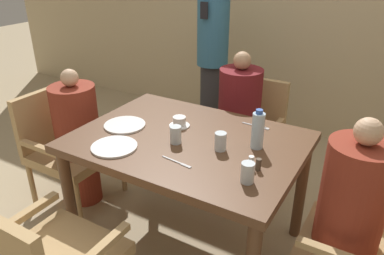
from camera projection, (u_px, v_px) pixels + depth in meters
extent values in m
plane|color=tan|center=(188.00, 240.00, 2.53)|extent=(16.00, 16.00, 0.00)
cube|color=brown|center=(188.00, 142.00, 2.21)|extent=(1.32, 0.97, 0.05)
cylinder|color=brown|center=(70.00, 202.00, 2.32)|extent=(0.07, 0.07, 0.73)
cylinder|color=brown|center=(151.00, 146.00, 2.98)|extent=(0.07, 0.07, 0.73)
cylinder|color=brown|center=(301.00, 190.00, 2.43)|extent=(0.07, 0.07, 0.73)
cube|color=tan|center=(75.00, 154.00, 2.82)|extent=(0.55, 0.55, 0.07)
cube|color=tan|center=(47.00, 117.00, 2.83)|extent=(0.05, 0.55, 0.43)
cube|color=tan|center=(97.00, 123.00, 2.95)|extent=(0.49, 0.04, 0.04)
cube|color=tan|center=(44.00, 150.00, 2.56)|extent=(0.49, 0.04, 0.04)
cylinder|color=tan|center=(123.00, 171.00, 2.99)|extent=(0.04, 0.04, 0.35)
cylinder|color=tan|center=(78.00, 203.00, 2.61)|extent=(0.04, 0.04, 0.35)
cylinder|color=tan|center=(79.00, 156.00, 3.21)|extent=(0.04, 0.04, 0.35)
cylinder|color=tan|center=(32.00, 183.00, 2.83)|extent=(0.04, 0.04, 0.35)
cylinder|color=maroon|center=(84.00, 175.00, 2.87)|extent=(0.24, 0.24, 0.42)
cylinder|color=maroon|center=(76.00, 120.00, 2.67)|extent=(0.32, 0.32, 0.51)
sphere|color=tan|center=(69.00, 78.00, 2.53)|extent=(0.12, 0.12, 0.12)
cube|color=tan|center=(240.00, 141.00, 3.00)|extent=(0.55, 0.55, 0.07)
cube|color=tan|center=(254.00, 102.00, 3.09)|extent=(0.55, 0.05, 0.43)
cube|color=tan|center=(272.00, 131.00, 2.82)|extent=(0.04, 0.49, 0.04)
cube|color=tan|center=(213.00, 117.00, 3.05)|extent=(0.04, 0.49, 0.04)
cylinder|color=tan|center=(256.00, 187.00, 2.79)|extent=(0.04, 0.04, 0.35)
cylinder|color=tan|center=(199.00, 169.00, 3.02)|extent=(0.04, 0.04, 0.35)
cylinder|color=tan|center=(277.00, 158.00, 3.17)|extent=(0.04, 0.04, 0.35)
cylinder|color=tan|center=(225.00, 145.00, 3.40)|extent=(0.04, 0.04, 0.35)
cylinder|color=maroon|center=(236.00, 163.00, 3.03)|extent=(0.24, 0.24, 0.42)
cylinder|color=maroon|center=(240.00, 106.00, 2.82)|extent=(0.32, 0.32, 0.58)
sphere|color=tan|center=(242.00, 61.00, 2.66)|extent=(0.13, 0.13, 0.13)
cube|color=tan|center=(355.00, 251.00, 1.91)|extent=(0.55, 0.55, 0.07)
cube|color=tan|center=(368.00, 200.00, 2.04)|extent=(0.49, 0.04, 0.04)
cylinder|color=tan|center=(313.00, 237.00, 2.31)|extent=(0.04, 0.04, 0.35)
cylinder|color=maroon|center=(354.00, 196.00, 1.80)|extent=(0.32, 0.32, 0.57)
sphere|color=tan|center=(369.00, 132.00, 1.65)|extent=(0.13, 0.13, 0.13)
cube|color=tan|center=(18.00, 219.00, 1.90)|extent=(0.04, 0.49, 0.04)
cylinder|color=tan|center=(67.00, 245.00, 2.24)|extent=(0.04, 0.04, 0.35)
cylinder|color=#2D2D33|center=(211.00, 104.00, 3.68)|extent=(0.22, 0.22, 0.80)
cylinder|color=teal|center=(213.00, 28.00, 3.36)|extent=(0.29, 0.29, 0.68)
cube|color=black|center=(204.00, 11.00, 3.15)|extent=(0.07, 0.01, 0.14)
cylinder|color=white|center=(125.00, 125.00, 2.35)|extent=(0.26, 0.26, 0.01)
cylinder|color=white|center=(114.00, 147.00, 2.09)|extent=(0.26, 0.26, 0.01)
cylinder|color=white|center=(179.00, 125.00, 2.35)|extent=(0.13, 0.13, 0.01)
cylinder|color=white|center=(179.00, 121.00, 2.33)|extent=(0.08, 0.08, 0.06)
cylinder|color=silver|center=(258.00, 131.00, 2.05)|extent=(0.07, 0.07, 0.21)
cylinder|color=#3359B2|center=(259.00, 112.00, 2.00)|extent=(0.04, 0.04, 0.02)
cylinder|color=silver|center=(176.00, 135.00, 2.13)|extent=(0.07, 0.07, 0.10)
cylinder|color=silver|center=(221.00, 141.00, 2.05)|extent=(0.07, 0.07, 0.10)
cylinder|color=silver|center=(248.00, 173.00, 1.77)|extent=(0.07, 0.07, 0.10)
cylinder|color=white|center=(251.00, 162.00, 1.89)|extent=(0.03, 0.03, 0.07)
cylinder|color=#4C3D2D|center=(258.00, 164.00, 1.87)|extent=(0.03, 0.03, 0.06)
cube|color=silver|center=(254.00, 125.00, 2.35)|extent=(0.16, 0.02, 0.00)
cube|color=silver|center=(266.00, 128.00, 2.31)|extent=(0.04, 0.02, 0.00)
cube|color=silver|center=(174.00, 161.00, 1.96)|extent=(0.16, 0.03, 0.00)
cube|color=silver|center=(186.00, 166.00, 1.92)|extent=(0.06, 0.02, 0.00)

